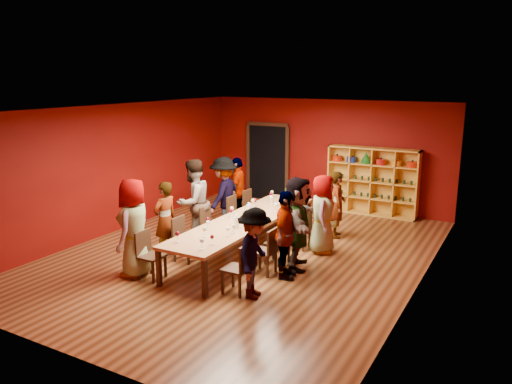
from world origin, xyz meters
TOP-DOWN VIEW (x-y plane):
  - room_shell at (0.00, 0.00)m, footprint 7.10×9.10m
  - tasting_table at (0.00, 0.00)m, footprint 1.10×4.50m
  - doorway at (-1.80, 4.43)m, footprint 1.40×0.17m
  - shelving_unit at (1.40, 4.32)m, footprint 2.40×0.40m
  - chair_person_left_0 at (-0.91, -1.96)m, footprint 0.42×0.42m
  - person_left_0 at (-1.21, -1.96)m, footprint 0.71×0.99m
  - chair_person_left_1 at (-0.91, -0.92)m, footprint 0.42×0.42m
  - person_left_1 at (-1.35, -0.92)m, footprint 0.50×0.63m
  - chair_person_left_2 at (-0.91, 0.02)m, footprint 0.42×0.42m
  - person_left_2 at (-1.32, 0.02)m, footprint 0.61×0.97m
  - chair_person_left_3 at (-0.91, 1.10)m, footprint 0.42×0.42m
  - person_left_3 at (-1.23, 1.10)m, footprint 0.60×1.20m
  - chair_person_left_4 at (-0.91, 1.84)m, footprint 0.42×0.42m
  - person_left_4 at (-1.29, 1.84)m, footprint 0.71×1.07m
  - chair_person_right_0 at (0.91, -1.72)m, footprint 0.42×0.42m
  - person_right_0 at (1.19, -1.72)m, footprint 0.63×1.07m
  - chair_person_right_1 at (0.91, -0.74)m, footprint 0.42×0.42m
  - person_right_1 at (1.27, -0.74)m, footprint 0.67×1.04m
  - chair_person_right_2 at (0.91, -0.17)m, footprint 0.42×0.42m
  - person_right_2 at (1.26, -0.17)m, footprint 1.03×1.73m
  - chair_person_right_3 at (0.91, 0.88)m, footprint 0.42×0.42m
  - person_right_3 at (1.35, 0.88)m, footprint 0.66×0.90m
  - chair_person_right_4 at (0.91, 2.00)m, footprint 0.42×0.42m
  - person_right_4 at (1.26, 2.00)m, footprint 0.59×0.67m
  - wine_glass_0 at (-0.05, -1.37)m, footprint 0.08×0.08m
  - wine_glass_1 at (-0.12, 1.39)m, footprint 0.08×0.08m
  - wine_glass_2 at (0.31, 0.94)m, footprint 0.08×0.08m
  - wine_glass_3 at (0.26, 1.66)m, footprint 0.08×0.08m
  - wine_glass_4 at (0.28, -1.93)m, footprint 0.08×0.08m
  - wine_glass_5 at (0.11, 0.25)m, footprint 0.07×0.07m
  - wine_glass_6 at (-0.26, 1.66)m, footprint 0.08×0.08m
  - wine_glass_7 at (0.29, 0.81)m, footprint 0.08×0.08m
  - wine_glass_8 at (-0.27, -0.96)m, footprint 0.07×0.07m
  - wine_glass_9 at (0.27, 0.17)m, footprint 0.08×0.08m
  - wine_glass_10 at (-0.37, 1.91)m, footprint 0.07×0.07m
  - wine_glass_11 at (-0.31, 0.87)m, footprint 0.08×0.08m
  - wine_glass_12 at (0.32, -0.11)m, footprint 0.08×0.08m
  - wine_glass_13 at (-0.36, -0.83)m, footprint 0.08×0.08m
  - wine_glass_14 at (0.28, -0.91)m, footprint 0.07×0.07m
  - wine_glass_15 at (0.33, 1.79)m, footprint 0.08×0.08m
  - wine_glass_16 at (-0.28, 0.91)m, footprint 0.09×0.09m
  - wine_glass_17 at (0.28, -1.63)m, footprint 0.07×0.07m
  - wine_glass_18 at (-0.32, -1.84)m, footprint 0.08×0.08m
  - wine_glass_19 at (-0.31, -0.05)m, footprint 0.08×0.08m
  - wine_glass_20 at (-0.38, 0.09)m, footprint 0.08×0.08m
  - wine_glass_21 at (0.27, -1.10)m, footprint 0.07×0.07m
  - spittoon_bowl at (0.10, -0.14)m, footprint 0.27×0.27m
  - carafe_a at (-0.13, 0.38)m, footprint 0.10×0.10m
  - carafe_b at (0.17, -0.62)m, footprint 0.11×0.11m
  - wine_bottle at (0.05, 1.80)m, footprint 0.08×0.08m

SIDE VIEW (x-z plane):
  - chair_person_left_0 at x=-0.91m, z-range 0.05..0.94m
  - chair_person_left_1 at x=-0.91m, z-range 0.05..0.94m
  - chair_person_left_2 at x=-0.91m, z-range 0.05..0.94m
  - chair_person_left_3 at x=-0.91m, z-range 0.05..0.94m
  - chair_person_left_4 at x=-0.91m, z-range 0.05..0.94m
  - chair_person_right_0 at x=0.91m, z-range 0.05..0.94m
  - chair_person_right_1 at x=0.91m, z-range 0.05..0.94m
  - chair_person_right_2 at x=0.91m, z-range 0.05..0.94m
  - chair_person_right_3 at x=0.91m, z-range 0.05..0.94m
  - chair_person_right_4 at x=0.91m, z-range 0.05..0.94m
  - tasting_table at x=0.00m, z-range 0.32..1.07m
  - person_right_4 at x=1.26m, z-range 0.00..1.53m
  - person_right_0 at x=1.19m, z-range 0.00..1.55m
  - person_left_1 at x=-1.35m, z-range 0.00..1.57m
  - spittoon_bowl at x=0.10m, z-range 0.74..0.89m
  - person_right_1 at x=1.27m, z-range 0.00..1.64m
  - person_right_3 at x=1.35m, z-range 0.00..1.66m
  - person_left_4 at x=-1.29m, z-range 0.00..1.67m
  - carafe_a at x=-0.13m, z-range 0.74..0.99m
  - wine_bottle at x=0.05m, z-range 0.71..1.02m
  - carafe_b at x=0.17m, z-range 0.74..1.01m
  - wine_glass_17 at x=0.28m, z-range 0.79..0.97m
  - wine_glass_21 at x=0.27m, z-range 0.79..0.97m
  - wine_glass_14 at x=0.28m, z-range 0.79..0.97m
  - wine_glass_10 at x=-0.37m, z-range 0.79..0.97m
  - wine_glass_8 at x=-0.27m, z-range 0.79..0.98m
  - wine_glass_5 at x=0.11m, z-range 0.79..0.98m
  - wine_glass_15 at x=0.33m, z-range 0.79..0.98m
  - wine_glass_12 at x=0.32m, z-range 0.79..0.99m
  - wine_glass_19 at x=-0.31m, z-range 0.79..0.99m
  - wine_glass_2 at x=0.31m, z-range 0.79..0.99m
  - wine_glass_1 at x=-0.12m, z-range 0.79..0.99m
  - wine_glass_9 at x=0.27m, z-range 0.79..0.99m
  - wine_glass_0 at x=-0.05m, z-range 0.79..0.99m
  - wine_glass_4 at x=0.28m, z-range 0.79..0.99m
  - person_left_3 at x=-1.23m, z-range 0.00..1.79m
  - wine_glass_6 at x=-0.26m, z-range 0.80..1.00m
  - wine_glass_3 at x=0.26m, z-range 0.80..1.00m
  - wine_glass_7 at x=0.29m, z-range 0.80..1.00m
  - wine_glass_20 at x=-0.38m, z-range 0.80..1.00m
  - wine_glass_18 at x=-0.32m, z-range 0.80..1.00m
  - wine_glass_13 at x=-0.36m, z-range 0.80..1.00m
  - person_right_2 at x=1.26m, z-range 0.00..1.80m
  - wine_glass_11 at x=-0.31m, z-range 0.80..1.01m
  - wine_glass_16 at x=-0.28m, z-range 0.80..1.01m
  - person_left_0 at x=-1.21m, z-range 0.00..1.83m
  - person_left_2 at x=-1.32m, z-range 0.00..1.89m
  - shelving_unit at x=1.40m, z-range 0.08..1.88m
  - doorway at x=-1.80m, z-range -0.03..2.27m
  - room_shell at x=0.00m, z-range -0.02..3.02m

